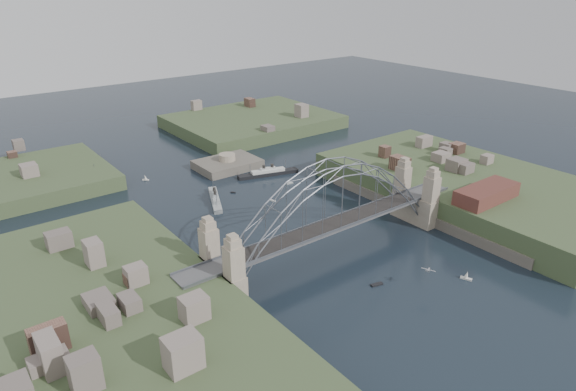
{
  "coord_description": "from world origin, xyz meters",
  "views": [
    {
      "loc": [
        -76.68,
        -81.85,
        64.44
      ],
      "look_at": [
        0.0,
        18.0,
        10.0
      ],
      "focal_mm": 31.6,
      "sensor_mm": 36.0,
      "label": 1
    }
  ],
  "objects_px": {
    "bridge": "(333,210)",
    "fort_island": "(228,169)",
    "wharf_shed": "(487,193)",
    "naval_cruiser_far": "(99,172)",
    "naval_cruiser_near": "(215,199)",
    "ocean_liner": "(268,173)"
  },
  "relations": [
    {
      "from": "bridge",
      "to": "fort_island",
      "type": "relative_size",
      "value": 3.82
    },
    {
      "from": "wharf_shed",
      "to": "naval_cruiser_near",
      "type": "bearing_deg",
      "value": 130.14
    },
    {
      "from": "fort_island",
      "to": "naval_cruiser_near",
      "type": "bearing_deg",
      "value": -128.58
    },
    {
      "from": "bridge",
      "to": "naval_cruiser_far",
      "type": "distance_m",
      "value": 97.09
    },
    {
      "from": "bridge",
      "to": "naval_cruiser_near",
      "type": "bearing_deg",
      "value": 98.45
    },
    {
      "from": "bridge",
      "to": "fort_island",
      "type": "xyz_separation_m",
      "value": [
        12.0,
        70.0,
        -12.66
      ]
    },
    {
      "from": "naval_cruiser_far",
      "to": "naval_cruiser_near",
      "type": "bearing_deg",
      "value": -65.88
    },
    {
      "from": "fort_island",
      "to": "ocean_liner",
      "type": "bearing_deg",
      "value": -63.58
    },
    {
      "from": "naval_cruiser_near",
      "to": "naval_cruiser_far",
      "type": "height_order",
      "value": "naval_cruiser_far"
    },
    {
      "from": "fort_island",
      "to": "naval_cruiser_far",
      "type": "distance_m",
      "value": 45.45
    },
    {
      "from": "bridge",
      "to": "fort_island",
      "type": "bearing_deg",
      "value": 80.27
    },
    {
      "from": "naval_cruiser_near",
      "to": "naval_cruiser_far",
      "type": "bearing_deg",
      "value": 114.12
    },
    {
      "from": "wharf_shed",
      "to": "naval_cruiser_near",
      "type": "distance_m",
      "value": 79.44
    },
    {
      "from": "wharf_shed",
      "to": "ocean_liner",
      "type": "xyz_separation_m",
      "value": [
        -24.5,
        68.91,
        -9.16
      ]
    },
    {
      "from": "fort_island",
      "to": "naval_cruiser_near",
      "type": "height_order",
      "value": "fort_island"
    },
    {
      "from": "wharf_shed",
      "to": "naval_cruiser_far",
      "type": "bearing_deg",
      "value": 123.9
    },
    {
      "from": "wharf_shed",
      "to": "naval_cruiser_far",
      "type": "xyz_separation_m",
      "value": [
        -71.51,
        106.42,
        -9.05
      ]
    },
    {
      "from": "bridge",
      "to": "naval_cruiser_far",
      "type": "relative_size",
      "value": 4.94
    },
    {
      "from": "bridge",
      "to": "naval_cruiser_far",
      "type": "height_order",
      "value": "bridge"
    },
    {
      "from": "naval_cruiser_far",
      "to": "ocean_liner",
      "type": "bearing_deg",
      "value": -38.58
    },
    {
      "from": "fort_island",
      "to": "ocean_liner",
      "type": "distance_m",
      "value": 16.89
    },
    {
      "from": "bridge",
      "to": "naval_cruiser_near",
      "type": "distance_m",
      "value": 48.21
    }
  ]
}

